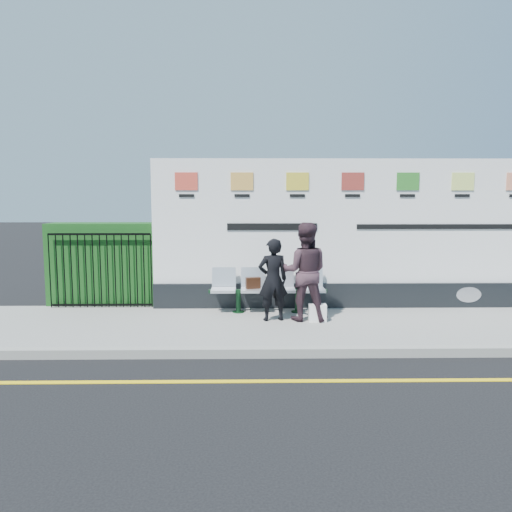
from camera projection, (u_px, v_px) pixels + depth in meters
The scene contains 12 objects.
ground at pixel (370, 381), 6.45m from camera, with size 80.00×80.00×0.00m, color black.
pavement at pixel (336, 326), 8.93m from camera, with size 14.00×3.00×0.12m, color gray.
kerb at pixel (354, 352), 7.44m from camera, with size 14.00×0.18×0.14m, color gray.
yellow_line at pixel (370, 381), 6.45m from camera, with size 14.00×0.10×0.01m, color yellow.
billboard at pixel (351, 244), 10.11m from camera, with size 8.00×0.30×3.00m.
hedge at pixel (107, 263), 10.53m from camera, with size 2.35×0.70×1.70m, color #164716.
railing at pixel (101, 270), 10.10m from camera, with size 2.05×0.06×1.54m, color black, non-canonical shape.
bench at pixel (268, 300), 9.73m from camera, with size 2.21×0.57×0.47m, color silver, non-canonical shape.
woman_left at pixel (273, 280), 9.04m from camera, with size 0.55×0.36×1.50m, color black.
woman_right at pixel (305, 272), 9.06m from camera, with size 0.87×0.68×1.79m, color #3A262E.
handbag_brown at pixel (253, 283), 9.69m from camera, with size 0.28×0.12×0.22m, color black.
carrier_bag_white at pixel (317, 313), 9.03m from camera, with size 0.32×0.19×0.32m, color white.
Camera 1 is at (-1.58, -6.19, 2.38)m, focal length 35.00 mm.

